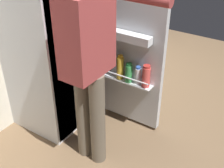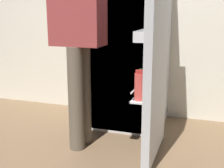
% 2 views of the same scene
% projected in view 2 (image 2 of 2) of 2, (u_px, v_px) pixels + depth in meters
% --- Properties ---
extents(ground_plane, '(5.64, 5.64, 0.00)m').
position_uv_depth(ground_plane, '(112.00, 145.00, 2.45)').
color(ground_plane, brown).
extents(refrigerator, '(0.70, 1.22, 1.64)m').
position_uv_depth(refrigerator, '(133.00, 39.00, 2.69)').
color(refrigerator, silver).
rests_on(refrigerator, ground_plane).
extents(person, '(0.50, 0.70, 1.62)m').
position_uv_depth(person, '(79.00, 25.00, 2.24)').
color(person, '#665B4C').
rests_on(person, ground_plane).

